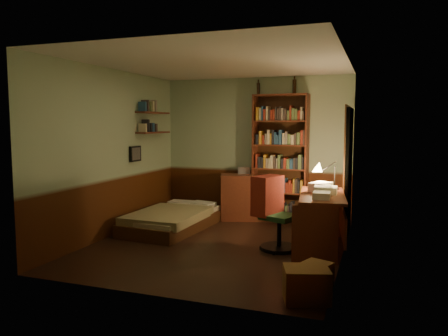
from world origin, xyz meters
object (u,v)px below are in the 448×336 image
(bed, at_px, (173,213))
(desk, at_px, (322,221))
(cardboard_box_b, at_px, (317,272))
(bookshelf, at_px, (280,158))
(desk_lamp, at_px, (335,171))
(dresser, at_px, (247,197))
(cardboard_box_a, at_px, (306,284))
(mini_stereo, at_px, (244,170))
(office_chair, at_px, (279,212))

(bed, bearing_deg, desk, -3.41)
(cardboard_box_b, bearing_deg, bookshelf, 110.32)
(bookshelf, relative_size, desk, 1.57)
(bed, xyz_separation_m, desk, (2.49, -0.34, 0.11))
(desk_lamp, bearing_deg, dresser, 140.02)
(bookshelf, height_order, desk, bookshelf)
(bed, distance_m, cardboard_box_a, 3.43)
(mini_stereo, distance_m, desk, 2.32)
(bed, xyz_separation_m, cardboard_box_a, (2.58, -2.25, -0.11))
(dresser, bearing_deg, cardboard_box_b, -77.51)
(cardboard_box_a, bearing_deg, dresser, 115.80)
(desk, height_order, cardboard_box_a, desk)
(mini_stereo, distance_m, office_chair, 2.18)
(bed, distance_m, cardboard_box_b, 3.10)
(mini_stereo, relative_size, cardboard_box_a, 0.51)
(bed, relative_size, desk_lamp, 3.37)
(bookshelf, distance_m, desk_lamp, 1.49)
(bookshelf, xyz_separation_m, desk_lamp, (1.06, -1.05, -0.08))
(dresser, height_order, cardboard_box_b, dresser)
(mini_stereo, bearing_deg, dresser, -70.49)
(office_chair, relative_size, cardboard_box_b, 3.62)
(bed, xyz_separation_m, cardboard_box_b, (2.61, -1.66, -0.17))
(dresser, relative_size, office_chair, 0.86)
(desk, relative_size, office_chair, 1.34)
(cardboard_box_a, bearing_deg, bed, 138.94)
(desk, distance_m, office_chair, 0.63)
(desk, distance_m, cardboard_box_a, 1.93)
(cardboard_box_b, bearing_deg, cardboard_box_a, -92.89)
(desk, xyz_separation_m, cardboard_box_b, (0.12, -1.32, -0.28))
(bed, xyz_separation_m, dresser, (0.96, 1.12, 0.14))
(bed, bearing_deg, dresser, 53.77)
(desk, height_order, office_chair, office_chair)
(bookshelf, bearing_deg, dresser, -170.20)
(mini_stereo, bearing_deg, bookshelf, -19.14)
(dresser, xyz_separation_m, bookshelf, (0.60, 0.08, 0.72))
(bookshelf, xyz_separation_m, cardboard_box_a, (1.03, -3.45, -0.97))
(bed, distance_m, desk_lamp, 2.73)
(bed, distance_m, office_chair, 2.06)
(bookshelf, bearing_deg, mini_stereo, 178.41)
(bookshelf, height_order, desk_lamp, bookshelf)
(bed, relative_size, bookshelf, 0.82)
(bookshelf, relative_size, cardboard_box_a, 5.14)
(desk, xyz_separation_m, cardboard_box_a, (0.09, -1.91, -0.22))
(desk, bearing_deg, mini_stereo, 128.32)
(office_chair, bearing_deg, mini_stereo, 140.57)
(dresser, bearing_deg, mini_stereo, 106.93)
(dresser, xyz_separation_m, desk_lamp, (1.65, -0.96, 0.64))
(mini_stereo, distance_m, desk_lamp, 2.06)
(dresser, distance_m, mini_stereo, 0.50)
(bed, bearing_deg, cardboard_box_a, -36.68)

